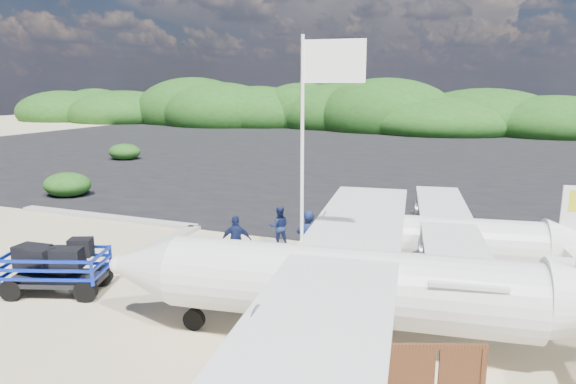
% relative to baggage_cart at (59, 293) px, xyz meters
% --- Properties ---
extents(ground, '(160.00, 160.00, 0.00)m').
position_rel_baggage_cart_xyz_m(ground, '(4.62, 1.98, 0.00)').
color(ground, beige).
extents(asphalt_apron, '(90.00, 50.00, 0.04)m').
position_rel_baggage_cart_xyz_m(asphalt_apron, '(4.62, 31.98, 0.00)').
color(asphalt_apron, '#B2B2B2').
rests_on(asphalt_apron, ground).
extents(lagoon, '(9.00, 7.00, 0.40)m').
position_rel_baggage_cart_xyz_m(lagoon, '(-4.38, 3.48, 0.00)').
color(lagoon, '#B2B2B2').
rests_on(lagoon, ground).
extents(vegetation_band, '(124.00, 8.00, 4.40)m').
position_rel_baggage_cart_xyz_m(vegetation_band, '(4.62, 56.98, 0.00)').
color(vegetation_band, '#B2B2B2').
rests_on(vegetation_band, ground).
extents(baggage_cart, '(3.19, 2.46, 1.41)m').
position_rel_baggage_cart_xyz_m(baggage_cart, '(0.00, 0.00, 0.00)').
color(baggage_cart, '#0C27BA').
rests_on(baggage_cart, ground).
extents(flagpole, '(1.40, 0.70, 6.72)m').
position_rel_baggage_cart_xyz_m(flagpole, '(7.03, 0.42, 0.00)').
color(flagpole, white).
rests_on(flagpole, ground).
extents(crew_a, '(0.83, 0.69, 1.92)m').
position_rel_baggage_cart_xyz_m(crew_a, '(5.86, 4.20, 0.96)').
color(crew_a, '#131E4A').
rests_on(crew_a, ground).
extents(crew_b, '(0.88, 0.80, 1.47)m').
position_rel_baggage_cart_xyz_m(crew_b, '(4.11, 6.12, 0.73)').
color(crew_b, '#131E4A').
rests_on(crew_b, ground).
extents(crew_c, '(1.05, 0.77, 1.66)m').
position_rel_baggage_cart_xyz_m(crew_c, '(3.63, 3.73, 0.83)').
color(crew_c, '#131E4A').
rests_on(crew_c, ground).
extents(aircraft_small, '(9.34, 9.34, 2.94)m').
position_rel_baggage_cart_xyz_m(aircraft_small, '(-7.95, 37.02, 0.00)').
color(aircraft_small, '#B2B2B2').
rests_on(aircraft_small, ground).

